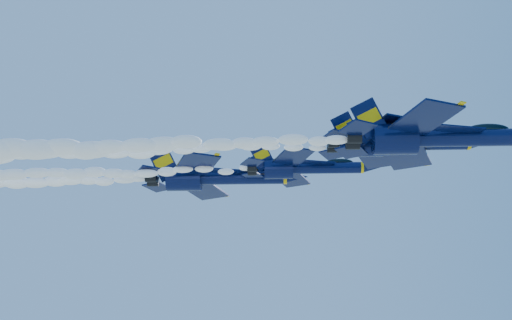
{
  "coord_description": "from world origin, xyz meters",
  "views": [
    {
      "loc": [
        -1.47,
        -63.79,
        126.52
      ],
      "look_at": [
        -3.41,
        -0.27,
        152.94
      ],
      "focal_mm": 45.0,
      "sensor_mm": 36.0,
      "label": 1
    }
  ],
  "objects_px": {
    "jet_lead": "(435,137)",
    "jet_second": "(398,143)",
    "jet_third": "(305,168)",
    "jet_fourth": "(216,177)"
  },
  "relations": [
    {
      "from": "jet_lead",
      "to": "jet_second",
      "type": "height_order",
      "value": "jet_second"
    },
    {
      "from": "jet_lead",
      "to": "jet_third",
      "type": "bearing_deg",
      "value": 120.74
    },
    {
      "from": "jet_lead",
      "to": "jet_second",
      "type": "distance_m",
      "value": 5.43
    },
    {
      "from": "jet_lead",
      "to": "jet_fourth",
      "type": "bearing_deg",
      "value": 134.9
    },
    {
      "from": "jet_second",
      "to": "jet_third",
      "type": "xyz_separation_m",
      "value": [
        -8.38,
        13.44,
        2.92
      ]
    },
    {
      "from": "jet_second",
      "to": "jet_lead",
      "type": "bearing_deg",
      "value": -62.96
    },
    {
      "from": "jet_lead",
      "to": "jet_fourth",
      "type": "height_order",
      "value": "jet_fourth"
    },
    {
      "from": "jet_second",
      "to": "jet_fourth",
      "type": "height_order",
      "value": "jet_fourth"
    },
    {
      "from": "jet_third",
      "to": "jet_fourth",
      "type": "bearing_deg",
      "value": 161.59
    },
    {
      "from": "jet_lead",
      "to": "jet_fourth",
      "type": "relative_size",
      "value": 0.91
    }
  ]
}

